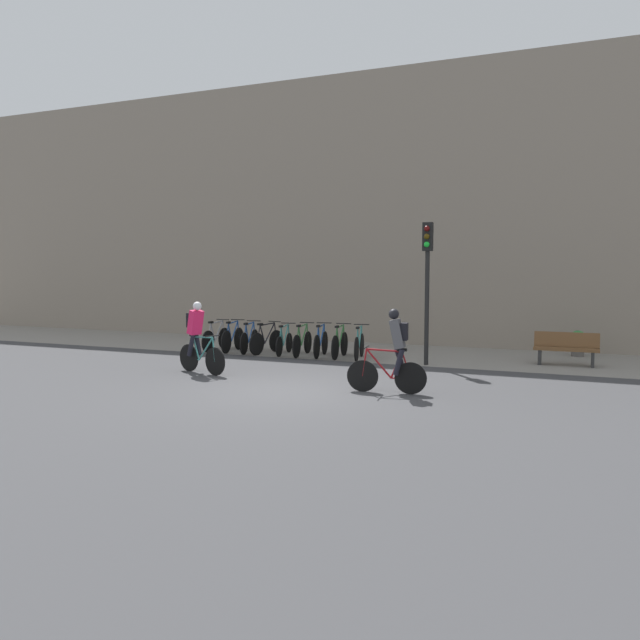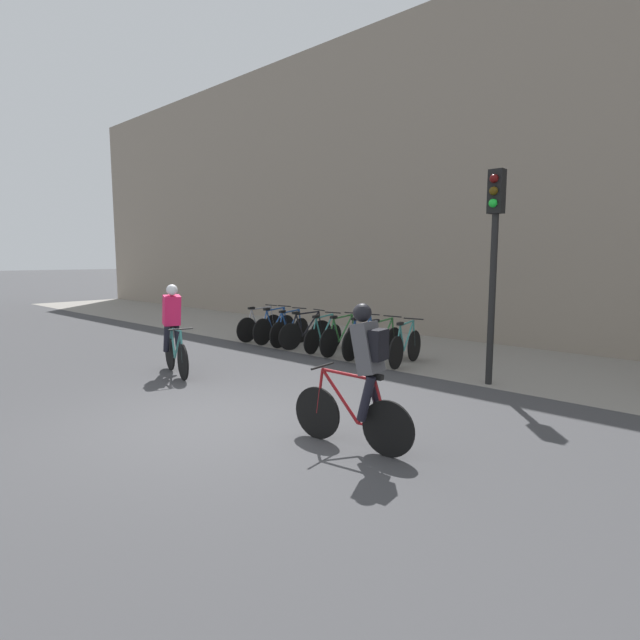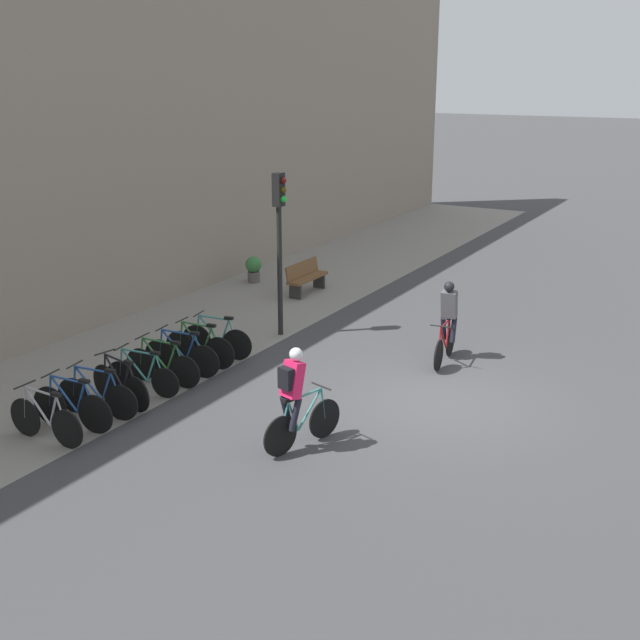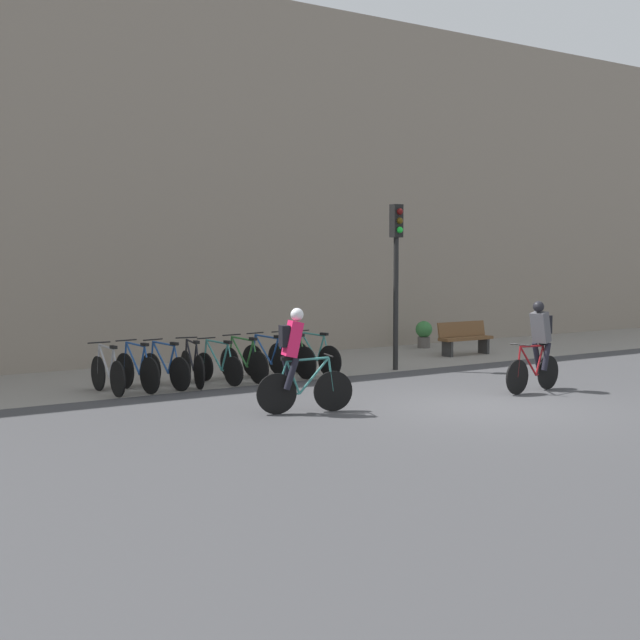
% 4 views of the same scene
% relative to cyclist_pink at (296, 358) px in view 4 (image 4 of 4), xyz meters
% --- Properties ---
extents(ground, '(200.00, 200.00, 0.00)m').
position_rel_cyclist_pink_xyz_m(ground, '(3.09, -1.30, -0.95)').
color(ground, '#3D3D3F').
extents(kerb_strip, '(44.00, 4.50, 0.01)m').
position_rel_cyclist_pink_xyz_m(kerb_strip, '(3.09, 5.45, -0.94)').
color(kerb_strip, gray).
rests_on(kerb_strip, ground).
extents(building_facade, '(44.00, 0.60, 9.39)m').
position_rel_cyclist_pink_xyz_m(building_facade, '(3.09, 8.00, 3.75)').
color(building_facade, gray).
rests_on(building_facade, ground).
extents(cyclist_pink, '(1.63, 0.62, 1.79)m').
position_rel_cyclist_pink_xyz_m(cyclist_pink, '(0.00, 0.00, 0.00)').
color(cyclist_pink, black).
rests_on(cyclist_pink, ground).
extents(cyclist_grey, '(1.68, 0.49, 1.78)m').
position_rel_cyclist_pink_xyz_m(cyclist_grey, '(5.27, -0.63, 0.00)').
color(cyclist_grey, black).
rests_on(cyclist_grey, ground).
extents(parked_bike_0, '(0.46, 1.67, 0.98)m').
position_rel_cyclist_pink_xyz_m(parked_bike_0, '(-1.85, 3.82, -0.54)').
color(parked_bike_0, black).
rests_on(parked_bike_0, ground).
extents(parked_bike_1, '(0.46, 1.69, 0.99)m').
position_rel_cyclist_pink_xyz_m(parked_bike_1, '(-1.25, 3.82, -0.53)').
color(parked_bike_1, black).
rests_on(parked_bike_1, ground).
extents(parked_bike_2, '(0.46, 1.67, 0.97)m').
position_rel_cyclist_pink_xyz_m(parked_bike_2, '(-0.64, 3.82, -0.54)').
color(parked_bike_2, black).
rests_on(parked_bike_2, ground).
extents(parked_bike_3, '(0.46, 1.64, 0.98)m').
position_rel_cyclist_pink_xyz_m(parked_bike_3, '(-0.04, 3.82, -0.54)').
color(parked_bike_3, black).
rests_on(parked_bike_3, ground).
extents(parked_bike_4, '(0.46, 1.62, 0.94)m').
position_rel_cyclist_pink_xyz_m(parked_bike_4, '(0.56, 3.82, -0.56)').
color(parked_bike_4, black).
rests_on(parked_bike_4, ground).
extents(parked_bike_5, '(0.46, 1.74, 0.97)m').
position_rel_cyclist_pink_xyz_m(parked_bike_5, '(1.16, 3.82, -0.54)').
color(parked_bike_5, black).
rests_on(parked_bike_5, ground).
extents(parked_bike_6, '(0.46, 1.72, 0.99)m').
position_rel_cyclist_pink_xyz_m(parked_bike_6, '(1.76, 3.82, -0.53)').
color(parked_bike_6, black).
rests_on(parked_bike_6, ground).
extents(parked_bike_7, '(0.46, 1.69, 0.99)m').
position_rel_cyclist_pink_xyz_m(parked_bike_7, '(2.36, 3.82, -0.53)').
color(parked_bike_7, black).
rests_on(parked_bike_7, ground).
extents(parked_bike_8, '(0.46, 1.65, 0.98)m').
position_rel_cyclist_pink_xyz_m(parked_bike_8, '(2.97, 3.82, -0.54)').
color(parked_bike_8, black).
rests_on(parked_bike_8, ground).
extents(traffic_light_pole, '(0.26, 0.30, 3.84)m').
position_rel_cyclist_pink_xyz_m(traffic_light_pole, '(5.01, 3.45, 1.70)').
color(traffic_light_pole, black).
rests_on(traffic_light_pole, ground).
extents(bench, '(1.66, 0.44, 0.89)m').
position_rel_cyclist_pink_xyz_m(bench, '(8.51, 4.82, -0.48)').
color(bench, brown).
rests_on(bench, ground).
extents(potted_plant, '(0.48, 0.48, 0.78)m').
position_rel_cyclist_pink_xyz_m(potted_plant, '(8.80, 6.80, -0.51)').
color(potted_plant, '#56514C').
rests_on(potted_plant, ground).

